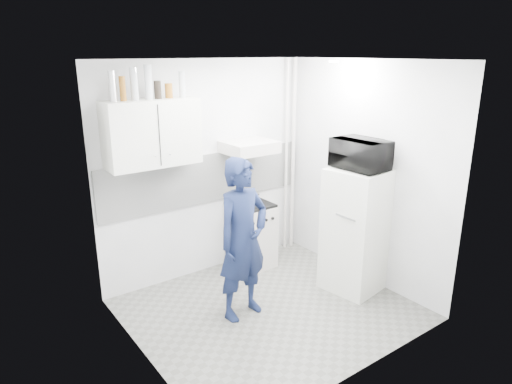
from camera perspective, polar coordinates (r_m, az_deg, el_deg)
floor at (r=5.10m, az=1.70°, el=-14.45°), size 2.80×2.80×0.00m
ceiling at (r=4.34m, az=2.01°, el=16.20°), size 2.80×2.80×0.00m
wall_back at (r=5.55m, az=-6.13°, el=2.76°), size 2.80×0.00×2.80m
wall_left at (r=3.90m, az=-14.65°, el=-4.05°), size 0.00×2.60×2.60m
wall_right at (r=5.50m, az=13.43°, el=2.23°), size 0.00×2.60×2.60m
person at (r=4.65m, az=-1.65°, el=-5.94°), size 0.67×0.48×1.70m
stove at (r=5.88m, az=-0.69°, el=-5.50°), size 0.51×0.51×0.82m
fridge at (r=5.35m, az=12.35°, el=-4.66°), size 0.68×0.68×1.44m
stove_top at (r=5.73m, az=-0.70°, el=-1.59°), size 0.49×0.49×0.03m
saucepan at (r=5.69m, az=-1.41°, el=-1.01°), size 0.19×0.19×0.10m
microwave at (r=5.09m, az=12.98°, el=4.62°), size 0.60×0.42×0.33m
bottle_a at (r=4.76m, az=-17.51°, el=12.50°), size 0.07×0.07×0.30m
bottle_b at (r=4.80m, az=-16.34°, el=12.29°), size 0.06×0.06×0.24m
bottle_c at (r=4.84m, az=-15.00°, el=12.91°), size 0.08×0.08×0.32m
bottle_d at (r=4.90m, az=-13.30°, el=13.22°), size 0.08×0.08×0.35m
canister_a at (r=4.94m, az=-12.19°, el=12.38°), size 0.07×0.07×0.18m
canister_b at (r=4.99m, az=-10.85°, el=12.34°), size 0.08×0.08×0.16m
bottle_e at (r=5.06m, az=-9.22°, el=13.15°), size 0.07×0.07×0.27m
upper_cabinet at (r=4.96m, az=-12.85°, el=7.19°), size 1.00×0.35×0.70m
range_hood at (r=5.52m, az=-0.85°, el=5.66°), size 0.60×0.50×0.14m
backsplash at (r=5.57m, az=-6.02°, el=1.74°), size 2.74×0.03×0.60m
pipe_a at (r=6.23m, az=4.65°, el=4.38°), size 0.05×0.05×2.60m
pipe_b at (r=6.15m, az=3.80°, el=4.24°), size 0.04×0.04×2.60m
ceiling_spot_fixture at (r=5.16m, az=9.68°, el=15.80°), size 0.10×0.10×0.02m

